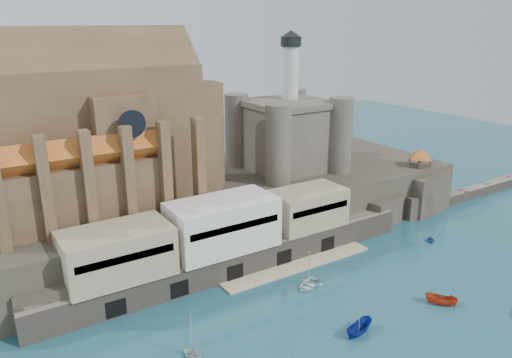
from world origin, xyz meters
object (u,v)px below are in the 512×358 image
object	(u,v)px
church	(99,136)
boat_2	(359,333)
castle_keep	(287,131)
pavilion	(421,155)

from	to	relation	value
church	boat_2	world-z (taller)	church
castle_keep	boat_2	size ratio (longest dim) A/B	5.66
castle_keep	boat_2	bearing A→B (deg)	-113.78
church	boat_2	distance (m)	53.69
pavilion	boat_2	world-z (taller)	pavilion
church	castle_keep	world-z (taller)	church
castle_keep	boat_2	xyz separation A→B (m)	(-19.10, -43.36, -18.31)
castle_keep	pavilion	bearing A→B (deg)	-30.18
pavilion	church	bearing A→B (deg)	166.52
church	pavilion	xyz separation A→B (m)	(66.13, -15.85, -9.40)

